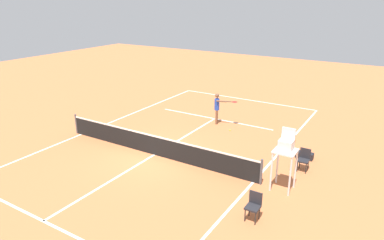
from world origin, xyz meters
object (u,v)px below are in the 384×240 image
umpire_chair (286,150)px  courtside_chair_near (254,205)px  equipment_bag (305,155)px  player_serving (218,106)px  tennis_ball (230,130)px  courtside_chair_mid (304,159)px

umpire_chair → courtside_chair_near: bearing=84.8°
courtside_chair_near → equipment_bag: courtside_chair_near is taller
courtside_chair_near → equipment_bag: (-0.25, -5.49, -0.38)m
player_serving → tennis_ball: size_ratio=26.39×
player_serving → courtside_chair_mid: bearing=41.0°
tennis_ball → umpire_chair: (-4.32, 4.48, 1.57)m
tennis_ball → courtside_chair_near: bearing=120.9°
umpire_chair → equipment_bag: size_ratio=3.17×
courtside_chair_near → umpire_chair: bearing=-95.2°
equipment_bag → courtside_chair_mid: bearing=101.5°
umpire_chair → player_serving: bearing=-43.3°
player_serving → courtside_chair_near: size_ratio=1.89×
courtside_chair_near → courtside_chair_mid: size_ratio=1.00×
umpire_chair → courtside_chair_mid: 2.22m
tennis_ball → umpire_chair: umpire_chair is taller
equipment_bag → courtside_chair_near: bearing=87.4°
courtside_chair_mid → tennis_ball: bearing=-29.1°
player_serving → equipment_bag: player_serving is taller
courtside_chair_mid → equipment_bag: courtside_chair_mid is taller
courtside_chair_near → courtside_chair_mid: (-0.49, -4.31, 0.00)m
player_serving → equipment_bag: 5.91m
tennis_ball → umpire_chair: size_ratio=0.03×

